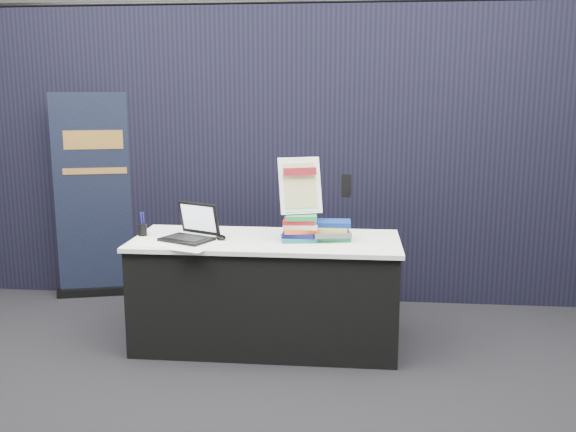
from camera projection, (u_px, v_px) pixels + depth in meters
The scene contains 15 objects.
floor at pixel (255, 378), 3.94m from camera, with size 8.00×8.00×0.00m, color black.
wall_back at pixel (305, 89), 7.51m from camera, with size 8.00×0.02×3.50m, color #AEACA4.
drape_partition at pixel (283, 157), 5.27m from camera, with size 6.00×0.08×2.40m, color black.
display_table at pixel (266, 292), 4.40m from camera, with size 1.80×0.75×0.75m.
laptop at pixel (188, 231), 4.29m from camera, with size 0.38×0.38×0.24m.
mouse at pixel (221, 237), 4.29m from camera, with size 0.06×0.10×0.03m, color black.
brochure_left at pixel (157, 243), 4.21m from camera, with size 0.33×0.24×0.00m, color white.
brochure_mid at pixel (189, 248), 4.06m from camera, with size 0.26×0.18×0.00m, color white.
brochure_right at pixel (201, 242), 4.24m from camera, with size 0.30×0.21×0.00m, color white.
pen_cup at pixel (142, 230), 4.41m from camera, with size 0.06×0.06×0.08m, color black.
book_stack_tall at pixel (300, 227), 4.26m from camera, with size 0.23×0.18×0.18m.
book_stack_short at pixel (332, 231), 4.28m from camera, with size 0.25×0.20×0.13m.
info_sign at pixel (300, 186), 4.24m from camera, with size 0.30×0.20×0.38m.
pullup_banner at pixel (98, 208), 5.41m from camera, with size 0.73×0.29×1.72m.
stacking_chair at pixel (321, 235), 5.16m from camera, with size 0.52×0.52×1.07m.
Camera 1 is at (0.57, -3.63, 1.73)m, focal length 40.00 mm.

